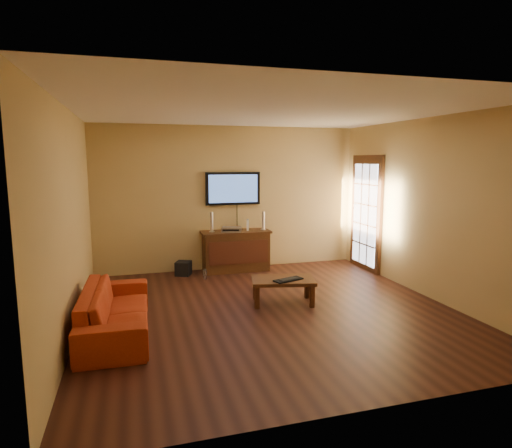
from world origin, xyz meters
name	(u,v)px	position (x,y,z in m)	size (l,w,h in m)	color
ground_plane	(270,311)	(0.00, 0.00, 0.00)	(5.00, 5.00, 0.00)	black
room_walls	(258,186)	(0.00, 0.62, 1.69)	(5.00, 5.00, 5.00)	tan
french_door	(366,215)	(2.46, 1.70, 1.05)	(0.07, 1.02, 2.22)	#381D0C
media_console	(236,251)	(0.06, 2.25, 0.38)	(1.28, 0.49, 0.76)	#381D0C
television	(233,189)	(0.06, 2.45, 1.54)	(1.04, 0.08, 0.61)	black
coffee_table	(283,282)	(0.27, 0.25, 0.31)	(1.00, 0.73, 0.37)	#381D0C
sofa	(115,302)	(-2.02, -0.19, 0.37)	(1.92, 0.56, 0.75)	#AA3112
speaker_left	(212,223)	(-0.39, 2.27, 0.93)	(0.10, 0.10, 0.37)	silver
speaker_right	(263,221)	(0.59, 2.23, 0.92)	(0.10, 0.10, 0.35)	silver
av_receiver	(231,229)	(-0.03, 2.23, 0.80)	(0.36, 0.25, 0.08)	silver
game_console	(248,225)	(0.29, 2.27, 0.86)	(0.04, 0.15, 0.21)	white
subwoofer	(183,268)	(-0.94, 2.20, 0.13)	(0.25, 0.25, 0.25)	black
bottle	(205,274)	(-0.61, 1.80, 0.09)	(0.07, 0.07, 0.20)	white
keyboard	(288,280)	(0.31, 0.14, 0.38)	(0.46, 0.29, 0.03)	black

